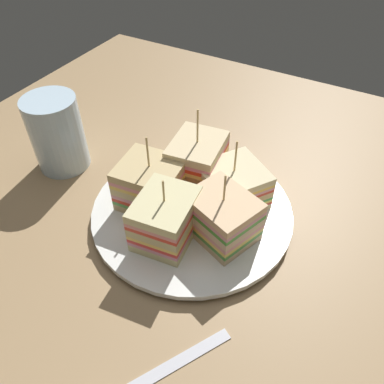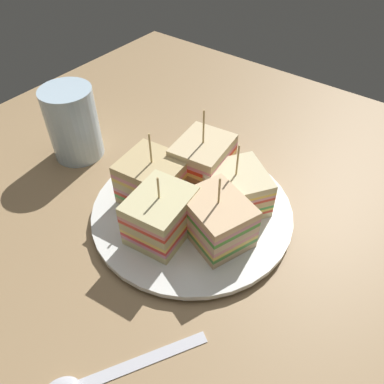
% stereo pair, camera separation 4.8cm
% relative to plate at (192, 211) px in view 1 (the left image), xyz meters
% --- Properties ---
extents(ground_plane, '(0.91, 0.89, 0.02)m').
position_rel_plate_xyz_m(ground_plane, '(0.00, 0.00, -0.02)').
color(ground_plane, '#9E7D56').
extents(plate, '(0.26, 0.26, 0.01)m').
position_rel_plate_xyz_m(plate, '(0.00, 0.00, 0.00)').
color(plate, white).
rests_on(plate, ground_plane).
extents(sandwich_wedge_0, '(0.09, 0.08, 0.10)m').
position_rel_plate_xyz_m(sandwich_wedge_0, '(-0.05, -0.01, 0.04)').
color(sandwich_wedge_0, '#D1B97D').
rests_on(sandwich_wedge_0, plate).
extents(sandwich_wedge_1, '(0.07, 0.09, 0.09)m').
position_rel_plate_xyz_m(sandwich_wedge_1, '(-0.01, -0.05, 0.04)').
color(sandwich_wedge_1, beige).
rests_on(sandwich_wedge_1, plate).
extents(sandwich_wedge_2, '(0.10, 0.09, 0.09)m').
position_rel_plate_xyz_m(sandwich_wedge_2, '(0.05, -0.02, 0.03)').
color(sandwich_wedge_2, '#D4B484').
rests_on(sandwich_wedge_2, plate).
extents(sandwich_wedge_3, '(0.10, 0.11, 0.10)m').
position_rel_plate_xyz_m(sandwich_wedge_3, '(0.04, 0.04, 0.03)').
color(sandwich_wedge_3, beige).
rests_on(sandwich_wedge_3, plate).
extents(sandwich_wedge_4, '(0.07, 0.09, 0.12)m').
position_rel_plate_xyz_m(sandwich_wedge_4, '(-0.02, 0.05, 0.04)').
color(sandwich_wedge_4, beige).
rests_on(sandwich_wedge_4, plate).
extents(chip_pile, '(0.08, 0.07, 0.02)m').
position_rel_plate_xyz_m(chip_pile, '(0.00, 0.01, 0.01)').
color(chip_pile, '#EDCE70').
rests_on(chip_pile, plate).
extents(drinking_glass, '(0.08, 0.08, 0.11)m').
position_rel_plate_xyz_m(drinking_glass, '(-0.22, -0.00, 0.04)').
color(drinking_glass, silver).
rests_on(drinking_glass, ground_plane).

